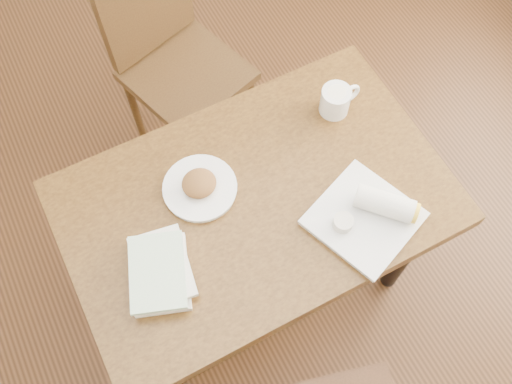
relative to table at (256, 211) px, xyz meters
name	(u,v)px	position (x,y,z in m)	size (l,w,h in m)	color
ground	(256,276)	(0.00, 0.00, -0.67)	(4.00, 5.00, 0.01)	#472814
table	(256,211)	(0.00, 0.00, 0.00)	(1.17, 0.75, 0.75)	brown
chair_far	(171,51)	(0.05, 0.81, -0.11)	(0.53, 0.53, 0.95)	#432E13
plate_scone	(200,186)	(-0.14, 0.11, 0.11)	(0.23, 0.23, 0.07)	white
coffee_mug	(336,100)	(0.38, 0.17, 0.14)	(0.14, 0.10, 0.10)	white
plate_burrito	(371,214)	(0.27, -0.21, 0.12)	(0.36, 0.36, 0.09)	white
book_stack	(160,271)	(-0.35, -0.09, 0.12)	(0.23, 0.27, 0.06)	white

